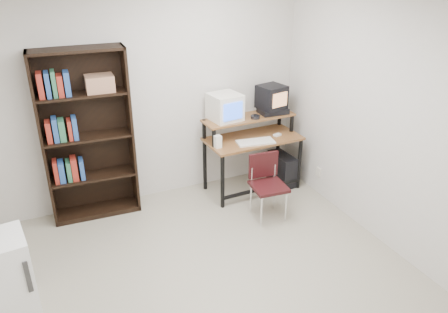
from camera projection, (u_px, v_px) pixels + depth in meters
name	position (u px, v px, depth m)	size (l,w,h in m)	color
floor	(212.00, 289.00, 4.12)	(4.00, 4.00, 0.01)	#A7A08A
back_wall	(146.00, 99.00, 5.23)	(4.00, 0.01, 2.60)	beige
right_wall	(397.00, 129.00, 4.31)	(0.01, 4.00, 2.60)	beige
computer_desk	(252.00, 140.00, 5.63)	(1.24, 0.65, 0.98)	brown
crt_monitor	(225.00, 107.00, 5.43)	(0.41, 0.41, 0.34)	white
vcr	(273.00, 111.00, 5.71)	(0.36, 0.26, 0.08)	black
crt_tv	(272.00, 97.00, 5.63)	(0.38, 0.37, 0.30)	black
cd_spindle	(255.00, 117.00, 5.53)	(0.12, 0.12, 0.05)	#26262B
keyboard	(256.00, 142.00, 5.45)	(0.47, 0.21, 0.04)	white
mousepad	(277.00, 136.00, 5.67)	(0.22, 0.18, 0.01)	black
mouse	(277.00, 135.00, 5.66)	(0.10, 0.06, 0.03)	white
desk_speaker	(218.00, 142.00, 5.28)	(0.08, 0.07, 0.17)	white
pc_tower	(282.00, 169.00, 5.96)	(0.20, 0.45, 0.42)	black
school_chair	(267.00, 180.00, 5.11)	(0.42, 0.42, 0.77)	black
bookshelf	(87.00, 134.00, 4.95)	(1.01, 0.38, 1.99)	black
mini_fridge	(4.00, 277.00, 3.70)	(0.50, 0.50, 0.76)	white
wall_outlet	(318.00, 172.00, 5.68)	(0.02, 0.08, 0.12)	beige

